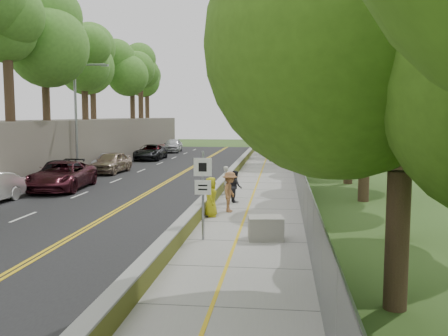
{
  "coord_description": "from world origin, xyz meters",
  "views": [
    {
      "loc": [
        3.74,
        -19.8,
        4.37
      ],
      "look_at": [
        0.5,
        8.0,
        1.4
      ],
      "focal_mm": 40.0,
      "sensor_mm": 36.0,
      "label": 1
    }
  ],
  "objects_px": {
    "signpost": "(203,186)",
    "person_far": "(272,153)",
    "streetlight": "(79,111)",
    "concrete_block": "(266,228)",
    "car_2": "(62,176)",
    "construction_barrel": "(288,158)",
    "painter_0": "(211,197)"
  },
  "relations": [
    {
      "from": "streetlight",
      "to": "car_2",
      "type": "height_order",
      "value": "streetlight"
    },
    {
      "from": "streetlight",
      "to": "car_2",
      "type": "relative_size",
      "value": 1.36
    },
    {
      "from": "signpost",
      "to": "person_far",
      "type": "height_order",
      "value": "signpost"
    },
    {
      "from": "person_far",
      "to": "construction_barrel",
      "type": "bearing_deg",
      "value": 115.21
    },
    {
      "from": "concrete_block",
      "to": "car_2",
      "type": "height_order",
      "value": "car_2"
    },
    {
      "from": "construction_barrel",
      "to": "painter_0",
      "type": "relative_size",
      "value": 0.55
    },
    {
      "from": "signpost",
      "to": "car_2",
      "type": "xyz_separation_m",
      "value": [
        -10.05,
        10.74,
        -1.11
      ]
    },
    {
      "from": "construction_barrel",
      "to": "signpost",
      "type": "bearing_deg",
      "value": -96.48
    },
    {
      "from": "car_2",
      "to": "person_far",
      "type": "distance_m",
      "value": 22.62
    },
    {
      "from": "signpost",
      "to": "car_2",
      "type": "bearing_deg",
      "value": 133.09
    },
    {
      "from": "streetlight",
      "to": "construction_barrel",
      "type": "distance_m",
      "value": 19.23
    },
    {
      "from": "concrete_block",
      "to": "signpost",
      "type": "bearing_deg",
      "value": -170.86
    },
    {
      "from": "car_2",
      "to": "painter_0",
      "type": "distance_m",
      "value": 11.85
    },
    {
      "from": "streetlight",
      "to": "car_2",
      "type": "bearing_deg",
      "value": -76.87
    },
    {
      "from": "signpost",
      "to": "car_2",
      "type": "relative_size",
      "value": 0.53
    },
    {
      "from": "construction_barrel",
      "to": "concrete_block",
      "type": "height_order",
      "value": "construction_barrel"
    },
    {
      "from": "concrete_block",
      "to": "car_2",
      "type": "distance_m",
      "value": 16.04
    },
    {
      "from": "streetlight",
      "to": "concrete_block",
      "type": "distance_m",
      "value": 21.96
    },
    {
      "from": "streetlight",
      "to": "concrete_block",
      "type": "xyz_separation_m",
      "value": [
        13.67,
        -16.67,
        -4.19
      ]
    },
    {
      "from": "car_2",
      "to": "painter_0",
      "type": "height_order",
      "value": "painter_0"
    },
    {
      "from": "streetlight",
      "to": "signpost",
      "type": "distance_m",
      "value": 20.72
    },
    {
      "from": "streetlight",
      "to": "signpost",
      "type": "height_order",
      "value": "streetlight"
    },
    {
      "from": "construction_barrel",
      "to": "car_2",
      "type": "bearing_deg",
      "value": -126.63
    },
    {
      "from": "concrete_block",
      "to": "construction_barrel",
      "type": "bearing_deg",
      "value": 87.79
    },
    {
      "from": "concrete_block",
      "to": "painter_0",
      "type": "relative_size",
      "value": 0.71
    },
    {
      "from": "signpost",
      "to": "painter_0",
      "type": "bearing_deg",
      "value": 94.27
    },
    {
      "from": "construction_barrel",
      "to": "painter_0",
      "type": "bearing_deg",
      "value": -98.21
    },
    {
      "from": "car_2",
      "to": "construction_barrel",
      "type": "bearing_deg",
      "value": 48.95
    },
    {
      "from": "construction_barrel",
      "to": "car_2",
      "type": "relative_size",
      "value": 0.16
    },
    {
      "from": "streetlight",
      "to": "painter_0",
      "type": "bearing_deg",
      "value": -49.22
    },
    {
      "from": "signpost",
      "to": "streetlight",
      "type": "bearing_deg",
      "value": 124.08
    },
    {
      "from": "construction_barrel",
      "to": "person_far",
      "type": "relative_size",
      "value": 0.59
    }
  ]
}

